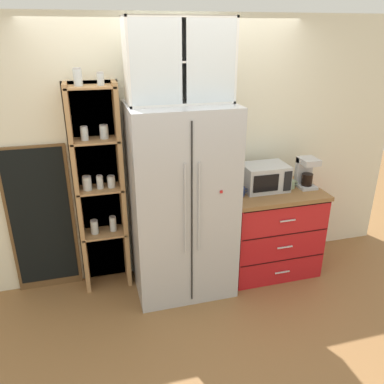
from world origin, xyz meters
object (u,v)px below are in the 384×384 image
object	(u,v)px
bottle_amber	(277,182)
chalkboard_menu	(42,220)
microwave	(265,177)
coffee_maker	(306,172)
bottle_clear	(276,180)
mug_navy	(241,191)
mug_sage	(292,184)
refrigerator	(182,202)

from	to	relation	value
bottle_amber	chalkboard_menu	bearing A→B (deg)	171.47
chalkboard_menu	microwave	bearing A→B (deg)	-6.37
coffee_maker	chalkboard_menu	bearing A→B (deg)	173.77
bottle_amber	bottle_clear	distance (m)	0.03
chalkboard_menu	mug_navy	bearing A→B (deg)	-10.06
bottle_clear	chalkboard_menu	world-z (taller)	chalkboard_menu
mug_sage	bottle_clear	world-z (taller)	bottle_clear
mug_sage	chalkboard_menu	size ratio (longest dim) A/B	0.07
bottle_clear	microwave	bearing A→B (deg)	143.70
microwave	mug_sage	world-z (taller)	microwave
coffee_maker	bottle_clear	size ratio (longest dim) A/B	1.20
coffee_maker	bottle_amber	world-z (taller)	coffee_maker
microwave	bottle_clear	size ratio (longest dim) A/B	1.70
microwave	chalkboard_menu	xyz separation A→B (m)	(-2.16, 0.24, -0.31)
mug_navy	refrigerator	bearing A→B (deg)	179.63
mug_navy	bottle_amber	bearing A→B (deg)	-0.63
bottle_clear	mug_navy	bearing A→B (deg)	-176.02
mug_navy	coffee_maker	bearing A→B (deg)	3.99
chalkboard_menu	bottle_clear	bearing A→B (deg)	-7.78
mug_navy	chalkboard_menu	bearing A→B (deg)	169.94
refrigerator	chalkboard_menu	world-z (taller)	refrigerator
refrigerator	bottle_clear	size ratio (longest dim) A/B	7.06
bottle_amber	microwave	bearing A→B (deg)	133.12
mug_navy	chalkboard_menu	xyz separation A→B (m)	(-1.88, 0.33, -0.22)
mug_navy	bottle_clear	bearing A→B (deg)	3.98
refrigerator	bottle_amber	xyz separation A→B (m)	(0.97, -0.01, 0.11)
refrigerator	coffee_maker	xyz separation A→B (m)	(1.31, 0.05, 0.16)
coffee_maker	bottle_amber	size ratio (longest dim) A/B	1.26
mug_sage	bottle_amber	size ratio (longest dim) A/B	0.43
microwave	coffee_maker	distance (m)	0.44
refrigerator	mug_navy	distance (m)	0.60
microwave	bottle_amber	size ratio (longest dim) A/B	1.78
refrigerator	bottle_amber	bearing A→B (deg)	-0.47
bottle_clear	chalkboard_menu	xyz separation A→B (m)	(-2.25, 0.31, -0.29)
microwave	refrigerator	bearing A→B (deg)	-174.25
mug_navy	mug_sage	size ratio (longest dim) A/B	1.03
bottle_amber	bottle_clear	world-z (taller)	bottle_clear
microwave	chalkboard_menu	bearing A→B (deg)	173.63
refrigerator	mug_sage	distance (m)	1.16
mug_sage	refrigerator	bearing A→B (deg)	-178.15
microwave	mug_navy	size ratio (longest dim) A/B	4.02
bottle_amber	mug_sage	bearing A→B (deg)	13.23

